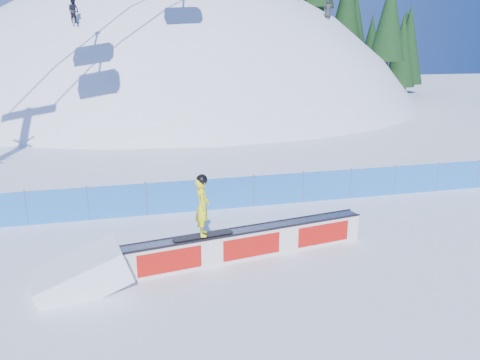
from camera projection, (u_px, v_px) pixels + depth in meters
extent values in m
plane|color=white|center=(327.00, 252.00, 13.90)|extent=(160.00, 160.00, 0.00)
sphere|color=white|center=(178.00, 246.00, 57.99)|extent=(64.00, 64.00, 64.00)
cylinder|color=#372216|center=(293.00, 0.00, 54.12)|extent=(0.50, 0.50, 1.40)
cylinder|color=#372216|center=(300.00, 7.00, 55.45)|extent=(0.50, 0.50, 1.40)
cylinder|color=#372216|center=(325.00, 8.00, 49.99)|extent=(0.50, 0.50, 1.40)
cylinder|color=#372216|center=(317.00, 18.00, 55.89)|extent=(0.50, 0.50, 1.40)
cylinder|color=#372216|center=(328.00, 29.00, 57.16)|extent=(0.50, 0.50, 1.40)
cylinder|color=#372216|center=(378.00, 59.00, 52.46)|extent=(0.50, 0.50, 1.40)
cone|color=black|center=(382.00, 20.00, 51.31)|extent=(3.13, 3.13, 7.11)
cylinder|color=#372216|center=(370.00, 70.00, 57.93)|extent=(0.50, 0.50, 1.40)
cone|color=black|center=(374.00, 25.00, 56.46)|extent=(4.18, 4.18, 9.51)
cylinder|color=#372216|center=(396.00, 91.00, 57.14)|extent=(0.50, 0.50, 1.40)
cone|color=black|center=(400.00, 44.00, 55.61)|extent=(4.37, 4.37, 9.93)
cylinder|color=#372216|center=(375.00, 88.00, 61.42)|extent=(0.50, 0.50, 1.40)
cone|color=black|center=(379.00, 49.00, 60.07)|extent=(3.82, 3.82, 8.68)
cylinder|color=#372216|center=(424.00, 93.00, 55.58)|extent=(0.50, 0.50, 1.40)
cone|color=black|center=(428.00, 50.00, 54.23)|extent=(3.79, 3.79, 8.62)
cylinder|color=#372216|center=(434.00, 92.00, 56.52)|extent=(0.50, 0.50, 1.40)
cone|color=black|center=(440.00, 44.00, 55.00)|extent=(4.33, 4.33, 9.85)
cube|color=blue|center=(279.00, 189.00, 17.93)|extent=(22.00, 0.03, 1.20)
cylinder|color=#404D74|center=(26.00, 207.00, 15.79)|extent=(0.05, 0.05, 1.30)
cylinder|color=#404D74|center=(88.00, 203.00, 16.26)|extent=(0.05, 0.05, 1.30)
cylinder|color=#404D74|center=(146.00, 198.00, 16.74)|extent=(0.05, 0.05, 1.30)
cylinder|color=#404D74|center=(201.00, 194.00, 17.21)|extent=(0.05, 0.05, 1.30)
cylinder|color=#404D74|center=(254.00, 190.00, 17.68)|extent=(0.05, 0.05, 1.30)
cylinder|color=#404D74|center=(303.00, 186.00, 18.15)|extent=(0.05, 0.05, 1.30)
cylinder|color=#404D74|center=(350.00, 183.00, 18.62)|extent=(0.05, 0.05, 1.30)
cylinder|color=#404D74|center=(395.00, 179.00, 19.10)|extent=(0.05, 0.05, 1.30)
cylinder|color=#404D74|center=(437.00, 176.00, 19.57)|extent=(0.05, 0.05, 1.30)
cylinder|color=#404D74|center=(478.00, 173.00, 20.04)|extent=(0.05, 0.05, 1.30)
cube|color=silver|center=(249.00, 244.00, 13.46)|extent=(7.32, 1.60, 0.83)
cube|color=#979AA4|center=(249.00, 230.00, 13.34)|extent=(7.25, 1.61, 0.04)
cube|color=black|center=(252.00, 232.00, 13.13)|extent=(7.26, 1.17, 0.06)
cube|color=black|center=(245.00, 226.00, 13.56)|extent=(7.26, 1.17, 0.06)
cube|color=red|center=(252.00, 247.00, 13.25)|extent=(6.89, 1.10, 0.62)
cube|color=red|center=(245.00, 241.00, 13.67)|extent=(6.89, 1.10, 0.62)
cube|color=black|center=(203.00, 235.00, 12.81)|extent=(1.70, 0.56, 0.03)
imported|color=#FFFB18|center=(202.00, 207.00, 12.58)|extent=(0.46, 0.64, 1.62)
sphere|color=black|center=(202.00, 180.00, 12.38)|extent=(0.30, 0.30, 0.30)
imported|color=black|center=(73.00, 11.00, 32.50)|extent=(1.02, 0.98, 1.65)
imported|color=#262626|center=(328.00, 8.00, 41.48)|extent=(0.85, 0.59, 1.65)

